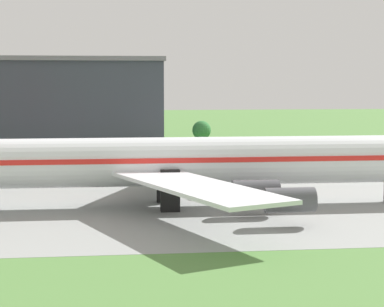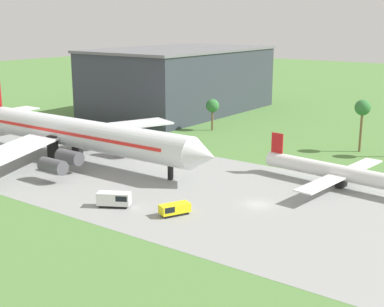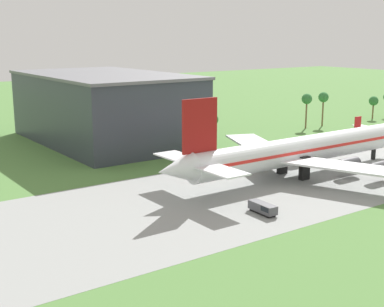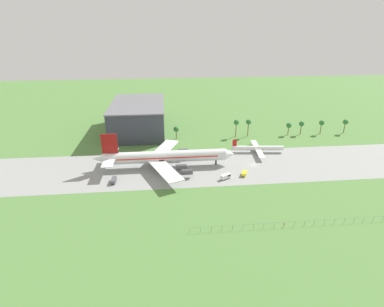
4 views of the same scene
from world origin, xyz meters
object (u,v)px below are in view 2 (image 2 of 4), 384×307
object	(u,v)px
jet_airliner	(70,132)
catering_van	(174,209)
regional_aircraft	(341,173)
terminal_building	(180,80)
baggage_tug	(115,199)

from	to	relation	value
jet_airliner	catering_van	bearing A→B (deg)	-20.00
regional_aircraft	terminal_building	distance (m)	87.99
baggage_tug	terminal_building	distance (m)	93.38
baggage_tug	regional_aircraft	bearing A→B (deg)	51.01
baggage_tug	catering_van	world-z (taller)	baggage_tug
baggage_tug	catering_van	bearing A→B (deg)	14.64
regional_aircraft	baggage_tug	distance (m)	40.89
terminal_building	baggage_tug	bearing A→B (deg)	-59.21
jet_airliner	baggage_tug	distance (m)	34.66
jet_airliner	terminal_building	size ratio (longest dim) A/B	1.24
regional_aircraft	terminal_building	bearing A→B (deg)	146.73
catering_van	jet_airliner	bearing A→B (deg)	160.00
catering_van	terminal_building	bearing A→B (deg)	126.71
terminal_building	regional_aircraft	bearing A→B (deg)	-33.27
jet_airliner	baggage_tug	size ratio (longest dim) A/B	13.44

